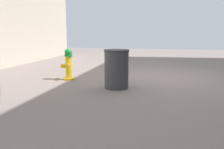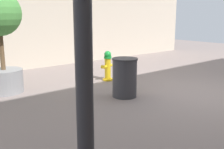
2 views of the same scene
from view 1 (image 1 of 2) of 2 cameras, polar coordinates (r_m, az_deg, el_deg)
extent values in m
plane|color=gray|center=(7.50, 11.77, -0.70)|extent=(23.40, 23.40, 0.00)
cylinder|color=gold|center=(7.14, -9.84, -0.98)|extent=(0.31, 0.31, 0.05)
cylinder|color=gold|center=(7.09, -9.92, 1.66)|extent=(0.18, 0.18, 0.61)
cylinder|color=#198C33|center=(7.05, -10.00, 4.37)|extent=(0.22, 0.22, 0.06)
sphere|color=#198C33|center=(7.04, -10.02, 5.07)|extent=(0.21, 0.21, 0.21)
cylinder|color=gold|center=(6.94, -10.04, 2.10)|extent=(0.12, 0.15, 0.08)
cylinder|color=gold|center=(7.21, -9.84, 2.40)|extent=(0.12, 0.15, 0.08)
cylinder|color=gold|center=(7.10, -11.13, 1.91)|extent=(0.17, 0.14, 0.11)
cylinder|color=#38383D|center=(5.95, 1.04, 1.07)|extent=(0.58, 0.58, 0.89)
cylinder|color=#2C2C30|center=(5.90, 1.05, 5.54)|extent=(0.61, 0.61, 0.04)
camera|label=2|loc=(3.78, 80.16, 10.27)|focal=43.35mm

